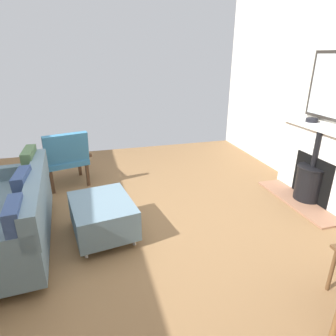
# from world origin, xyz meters

# --- Properties ---
(ground_plane) EXTENTS (5.87, 6.10, 0.01)m
(ground_plane) POSITION_xyz_m (0.00, 0.00, -0.00)
(ground_plane) COLOR olive
(fireplace) EXTENTS (0.59, 1.47, 1.01)m
(fireplace) POSITION_xyz_m (-2.73, -0.07, 0.45)
(fireplace) COLOR #93664C
(fireplace) RESTS_ON ground
(mantel_bowl_near) EXTENTS (0.15, 0.15, 0.05)m
(mantel_bowl_near) POSITION_xyz_m (-2.76, -0.38, 1.04)
(mantel_bowl_near) COLOR black
(mantel_bowl_near) RESTS_ON fireplace
(sofa) EXTENTS (0.99, 1.77, 0.84)m
(sofa) POSITION_xyz_m (1.02, -0.04, 0.35)
(sofa) COLOR #B2B2B7
(sofa) RESTS_ON ground
(ottoman) EXTENTS (0.73, 0.87, 0.42)m
(ottoman) POSITION_xyz_m (0.10, 0.02, 0.25)
(ottoman) COLOR #B2B2B7
(ottoman) RESTS_ON ground
(armchair_accent) EXTENTS (0.79, 0.73, 0.85)m
(armchair_accent) POSITION_xyz_m (0.53, -1.42, 0.48)
(armchair_accent) COLOR #4C3321
(armchair_accent) RESTS_ON ground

